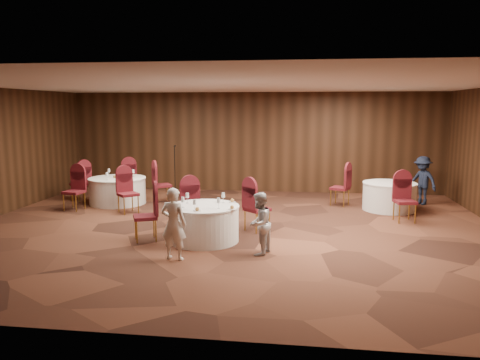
# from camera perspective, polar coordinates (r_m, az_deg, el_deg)

# --- Properties ---
(ground) EXTENTS (12.00, 12.00, 0.00)m
(ground) POSITION_cam_1_polar(r_m,az_deg,el_deg) (10.53, -1.23, -6.07)
(ground) COLOR black
(ground) RESTS_ON ground
(room_shell) EXTENTS (12.00, 12.00, 12.00)m
(room_shell) POSITION_cam_1_polar(r_m,az_deg,el_deg) (10.21, -1.27, 4.65)
(room_shell) COLOR silver
(room_shell) RESTS_ON ground
(table_main) EXTENTS (1.44, 1.44, 0.74)m
(table_main) POSITION_cam_1_polar(r_m,az_deg,el_deg) (9.60, -4.40, -5.26)
(table_main) COLOR silver
(table_main) RESTS_ON ground
(table_left) EXTENTS (1.60, 1.60, 0.74)m
(table_left) POSITION_cam_1_polar(r_m,az_deg,el_deg) (13.75, -14.69, -1.24)
(table_left) COLOR silver
(table_left) RESTS_ON ground
(table_right) EXTENTS (1.40, 1.40, 0.74)m
(table_right) POSITION_cam_1_polar(r_m,az_deg,el_deg) (13.07, 17.73, -1.88)
(table_right) COLOR silver
(table_right) RESTS_ON ground
(chairs_main) EXTENTS (2.92, 1.89, 1.00)m
(chairs_main) POSITION_cam_1_polar(r_m,az_deg,el_deg) (10.25, -5.18, -3.64)
(chairs_main) COLOR #420D15
(chairs_main) RESTS_ON ground
(chairs_left) EXTENTS (3.17, 3.06, 1.00)m
(chairs_left) POSITION_cam_1_polar(r_m,az_deg,el_deg) (13.71, -14.94, -0.75)
(chairs_left) COLOR #420D15
(chairs_left) RESTS_ON ground
(chairs_right) EXTENTS (2.04, 2.37, 1.00)m
(chairs_right) POSITION_cam_1_polar(r_m,az_deg,el_deg) (12.54, 15.55, -1.64)
(chairs_right) COLOR #420D15
(chairs_right) RESTS_ON ground
(tabletop_main) EXTENTS (1.13, 1.07, 0.22)m
(tabletop_main) POSITION_cam_1_polar(r_m,az_deg,el_deg) (9.35, -3.70, -2.68)
(tabletop_main) COLOR silver
(tabletop_main) RESTS_ON table_main
(tabletop_left) EXTENTS (0.85, 0.83, 0.22)m
(tabletop_left) POSITION_cam_1_polar(r_m,az_deg,el_deg) (13.69, -14.78, 0.61)
(tabletop_left) COLOR silver
(tabletop_left) RESTS_ON table_left
(tabletop_right) EXTENTS (0.08, 0.08, 0.22)m
(tabletop_right) POSITION_cam_1_polar(r_m,az_deg,el_deg) (12.75, 18.75, 0.20)
(tabletop_right) COLOR silver
(tabletop_right) RESTS_ON table_right
(mic_stand) EXTENTS (0.24, 0.24, 1.58)m
(mic_stand) POSITION_cam_1_polar(r_m,az_deg,el_deg) (14.40, -7.92, -0.25)
(mic_stand) COLOR black
(mic_stand) RESTS_ON ground
(woman_a) EXTENTS (0.53, 0.40, 1.31)m
(woman_a) POSITION_cam_1_polar(r_m,az_deg,el_deg) (8.44, -8.09, -5.32)
(woman_a) COLOR silver
(woman_a) RESTS_ON ground
(woman_b) EXTENTS (0.59, 0.67, 1.17)m
(woman_b) POSITION_cam_1_polar(r_m,az_deg,el_deg) (8.67, 2.36, -5.33)
(woman_b) COLOR #BABBC0
(woman_b) RESTS_ON ground
(man_c) EXTENTS (0.96, 0.99, 1.36)m
(man_c) POSITION_cam_1_polar(r_m,az_deg,el_deg) (14.09, 21.34, -0.05)
(man_c) COLOR #151C30
(man_c) RESTS_ON ground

